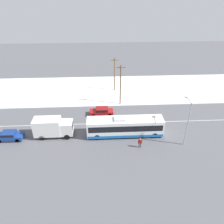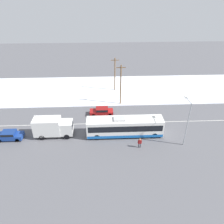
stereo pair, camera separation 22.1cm
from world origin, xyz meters
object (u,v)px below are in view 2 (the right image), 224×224
Objects in this scene: utility_pole_roadside at (121,85)px; streetlamp at (187,118)px; parked_car_near_truck at (10,135)px; city_bus at (125,127)px; sedan_car at (102,111)px; utility_pole_snowlot at (115,74)px; box_truck at (52,127)px; pedestrian_at_stop at (140,142)px.

streetlamp is at bearing -56.08° from utility_pole_roadside.
parked_car_near_truck is 0.55× the size of streetlamp.
city_bus is 7.61m from sedan_car.
utility_pole_roadside is 1.09× the size of utility_pole_snowlot.
city_bus is 10.91m from utility_pole_roadside.
utility_pole_snowlot reaches higher than box_truck.
utility_pole_snowlot reaches higher than city_bus.
city_bus is at bearing 120.71° from pedestrian_at_stop.
city_bus is 17.44m from utility_pole_snowlot.
city_bus is 1.67× the size of streetlamp.
utility_pole_snowlot is (17.81, 17.56, 3.23)m from parked_car_near_truck.
parked_car_near_truck is 25.22m from utility_pole_snowlot.
sedan_car is 0.60× the size of streetlamp.
city_bus is 2.79× the size of sedan_car.
streetlamp is (12.60, -9.03, 3.87)m from sedan_car.
pedestrian_at_stop is at bearing -8.44° from parked_car_near_truck.
utility_pole_snowlot is at bearing -106.13° from sedan_car.
city_bus is 18.47m from parked_car_near_truck.
parked_car_near_truck is at bearing 171.56° from pedestrian_at_stop.
box_truck is 6.89m from parked_car_near_truck.
sedan_car is 0.57× the size of utility_pole_snowlot.
streetlamp is (6.90, 0.87, 3.61)m from pedestrian_at_stop.
city_bus is 7.25× the size of pedestrian_at_stop.
utility_pole_snowlot reaches higher than streetlamp.
city_bus is at bearing -1.40° from box_truck.
box_truck reaches higher than sedan_car.
sedan_car is 2.59× the size of pedestrian_at_stop.
box_truck is 1.40× the size of sedan_car.
box_truck reaches higher than parked_car_near_truck.
pedestrian_at_stop reaches higher than parked_car_near_truck.
utility_pole_snowlot is at bearing 57.02° from box_truck.
pedestrian_at_stop is (5.70, -9.90, 0.26)m from sedan_car.
streetlamp reaches higher than sedan_car.
streetlamp is at bearing 144.37° from sedan_car.
parked_car_near_truck is 20.65m from pedestrian_at_stop.
streetlamp is 15.68m from utility_pole_roadside.
box_truck is at bearing 178.60° from city_bus.
sedan_car is at bearing 38.44° from box_truck.
pedestrian_at_stop is 20.97m from utility_pole_snowlot.
utility_pole_snowlot is (3.09, 10.69, 3.24)m from sedan_car.
streetlamp is (20.53, -2.74, 2.87)m from box_truck.
streetlamp is 21.90m from utility_pole_snowlot.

